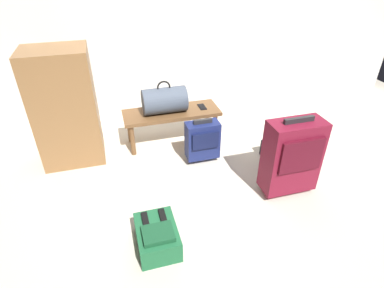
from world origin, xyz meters
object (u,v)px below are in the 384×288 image
duffel_bag_slate (164,100)px  backpack_dark (282,154)px  backpack_green (157,236)px  suitcase_upright_burgundy (292,156)px  side_cabinet (65,108)px  bench (172,116)px  suitcase_small_navy (203,140)px  cell_phone (202,107)px

duffel_bag_slate → backpack_dark: 1.29m
duffel_bag_slate → backpack_green: duffel_bag_slate is taller
suitcase_upright_burgundy → side_cabinet: bearing=149.4°
side_cabinet → backpack_dark: bearing=-18.5°
bench → duffel_bag_slate: size_ratio=2.27×
duffel_bag_slate → bench: bearing=-0.0°
suitcase_small_navy → backpack_dark: 0.80m
suitcase_small_navy → side_cabinet: bearing=161.4°
suitcase_small_navy → backpack_dark: bearing=-18.4°
duffel_bag_slate → cell_phone: duffel_bag_slate is taller
duffel_bag_slate → backpack_green: size_ratio=1.16×
bench → backpack_green: bench is taller
backpack_green → side_cabinet: bearing=113.9°
side_cabinet → cell_phone: bearing=1.1°
cell_phone → side_cabinet: 1.35m
bench → backpack_dark: (0.95, -0.68, -0.22)m
suitcase_upright_burgundy → backpack_green: suitcase_upright_burgundy is taller
bench → cell_phone: cell_phone is taller
suitcase_upright_burgundy → suitcase_small_navy: size_ratio=1.57×
duffel_bag_slate → suitcase_small_navy: 0.57m
suitcase_small_navy → suitcase_upright_burgundy: bearing=-48.7°
backpack_dark → duffel_bag_slate: bearing=146.4°
backpack_dark → backpack_green: bearing=-153.7°
duffel_bag_slate → side_cabinet: side_cabinet is taller
duffel_bag_slate → backpack_dark: bearing=-33.6°
suitcase_upright_burgundy → backpack_dark: 0.51m
bench → backpack_dark: size_ratio=2.63×
side_cabinet → suitcase_small_navy: bearing=-18.6°
side_cabinet → bench: bearing=1.2°
duffel_bag_slate → side_cabinet: 0.94m
duffel_bag_slate → side_cabinet: (-0.94, -0.02, 0.05)m
backpack_dark → backpack_green: (-1.37, -0.67, 0.00)m
suitcase_upright_burgundy → cell_phone: bearing=112.0°
bench → duffel_bag_slate: (-0.07, 0.00, 0.19)m
bench → side_cabinet: side_cabinet is taller
duffel_bag_slate → backpack_dark: duffel_bag_slate is taller
suitcase_small_navy → backpack_green: size_ratio=1.21×
bench → duffel_bag_slate: duffel_bag_slate is taller
duffel_bag_slate → suitcase_small_navy: size_ratio=0.96×
side_cabinet → backpack_green: bearing=-66.1°
bench → backpack_dark: 1.19m
cell_phone → backpack_dark: size_ratio=0.38×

